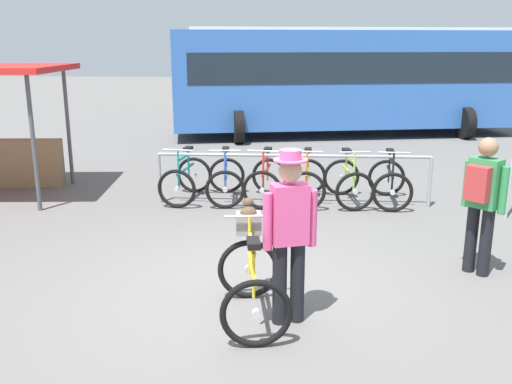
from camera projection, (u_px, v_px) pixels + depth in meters
ground_plane at (250, 289)px, 6.28m from camera, size 80.00×80.00×0.00m
bike_rack_rail at (293, 164)px, 9.38m from camera, size 4.61×0.07×0.88m
racked_bike_teal at (186, 180)px, 9.76m from camera, size 0.78×1.15×0.97m
racked_bike_blue at (226, 180)px, 9.71m from camera, size 0.75×1.17×0.98m
racked_bike_red at (266, 181)px, 9.67m from camera, size 0.75×1.14×0.97m
racked_bike_orange at (307, 181)px, 9.63m from camera, size 0.73×1.12×0.97m
racked_bike_lime at (348, 182)px, 9.58m from camera, size 0.80×1.18×0.97m
racked_bike_black at (389, 183)px, 9.54m from camera, size 0.73×1.12×0.97m
featured_bicycle at (251, 270)px, 5.58m from camera, size 0.80×1.24×1.09m
person_with_featured_bike at (289, 231)px, 5.32m from camera, size 0.51×0.32×1.72m
pedestrian_with_backpack at (482, 198)px, 6.48m from camera, size 0.47×0.47×1.64m
bus_distant at (344, 75)px, 16.49m from camera, size 10.29×4.58×3.08m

